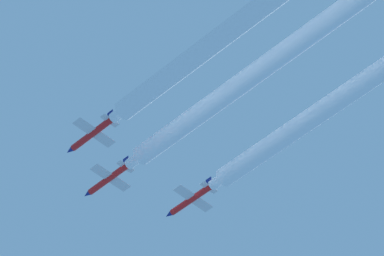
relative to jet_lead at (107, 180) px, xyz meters
The scene contains 6 objects.
jet_lead is the anchor object (origin of this frame).
jet_left_wingman 15.25m from the jet_lead, 143.68° to the right, with size 8.87×12.92×3.10m.
jet_right_wingman 16.47m from the jet_lead, 33.83° to the right, with size 8.87×12.92×3.10m.
smoke_trail_lead 48.98m from the jet_lead, 90.00° to the right, with size 3.79×86.25×3.79m.
smoke_trail_left_wingman 50.13m from the jet_lead, 103.98° to the right, with size 3.79×67.62×3.79m.
smoke_trail_right_wingman 55.76m from the jet_lead, 75.95° to the right, with size 3.79×78.23×3.79m.
Camera 1 is at (-121.84, -134.89, 1.48)m, focal length 125.58 mm.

